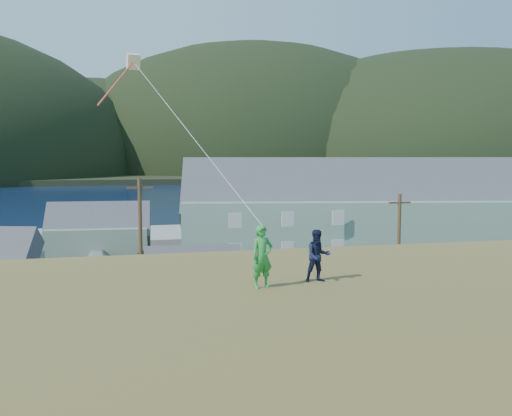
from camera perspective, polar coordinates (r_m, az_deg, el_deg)
The scene contains 14 objects.
ground at distance 36.25m, azimuth -4.68°, elevation -12.22°, with size 900.00×900.00×0.00m, color #0A1638.
grass_strip at distance 34.35m, azimuth -4.17°, elevation -13.14°, with size 110.00×8.00×0.10m, color #4C3D19.
waterfront_lot at distance 52.57m, azimuth -7.44°, elevation -6.60°, with size 72.00×36.00×0.12m, color #28282B.
wharf at distance 74.92m, azimuth -13.80°, elevation -2.80°, with size 26.00×14.00×0.90m, color gray.
far_shore at distance 364.35m, azimuth -12.40°, elevation 3.75°, with size 900.00×320.00×2.00m, color black.
far_hills at distance 316.30m, azimuth -5.80°, elevation 3.79°, with size 760.00×265.00×143.00m.
lodge at distance 61.10m, azimuth 9.94°, elevation -0.35°, with size 37.59×16.83×12.78m.
shed_white at distance 40.54m, azimuth -6.24°, elevation -7.24°, with size 7.02×4.80×5.43m.
shed_palegreen_far at distance 62.42m, azimuth -15.43°, elevation -2.34°, with size 11.08×6.82×7.19m.
utility_poles at distance 36.28m, azimuth -9.71°, elevation -4.62°, with size 29.22×0.24×9.78m.
parked_cars at distance 56.66m, azimuth -17.38°, elevation -5.14°, with size 26.20×12.85×1.57m.
kite_flyer_green at distance 16.11m, azimuth 0.62°, elevation -4.91°, with size 0.65×0.43×1.78m, color green.
kite_flyer_navy at distance 17.02m, azimuth 6.21°, elevation -4.77°, with size 0.76×0.59×1.56m, color #131935.
kite_rig at distance 21.58m, azimuth -12.26°, elevation 13.65°, with size 2.29×3.38×8.87m.
Camera 1 is at (-5.03, -34.17, 10.99)m, focal length 40.00 mm.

